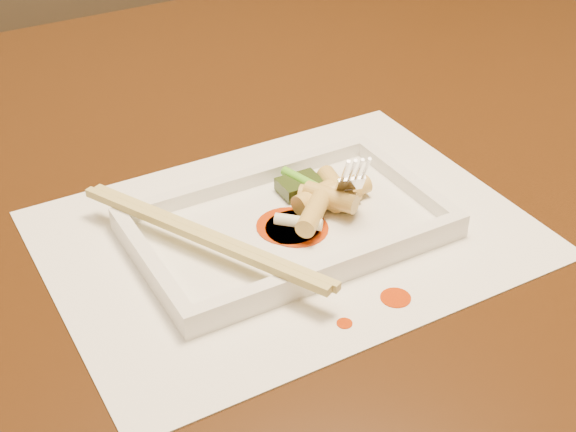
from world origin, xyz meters
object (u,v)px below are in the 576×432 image
table (210,251)px  plate_base (288,229)px  fork (349,121)px  placemat (288,234)px  chopstick_a (199,237)px

table → plate_base: 0.17m
plate_base → fork: (0.07, 0.02, 0.08)m
placemat → fork: (0.07, 0.02, 0.08)m
table → chopstick_a: size_ratio=5.74×
table → plate_base: (0.02, -0.14, 0.11)m
placemat → chopstick_a: bearing=180.0°
table → chopstick_a: bearing=-115.6°
placemat → chopstick_a: chopstick_a is taller
table → plate_base: size_ratio=5.38×
chopstick_a → fork: size_ratio=1.74×
placemat → plate_base: 0.00m
chopstick_a → fork: (0.15, 0.02, 0.06)m
table → chopstick_a: 0.20m
table → fork: fork is taller
table → chopstick_a: chopstick_a is taller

